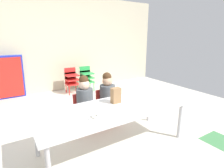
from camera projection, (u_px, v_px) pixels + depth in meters
The scene contains 12 objects.
ground_plane at pixel (97, 128), 3.06m from camera, with size 6.67×5.07×0.02m.
back_wall at pixel (53, 44), 4.81m from camera, with size 6.67×0.10×2.57m, color beige.
craft_table at pixel (114, 110), 2.41m from camera, with size 2.08×0.79×0.58m.
seated_child_near_camera at pixel (85, 98), 2.84m from camera, with size 0.32×0.31×0.92m.
seated_child_middle_seat at pixel (107, 94), 3.05m from camera, with size 0.32×0.32×0.92m.
kid_chair_red_stack at pixel (72, 79), 4.80m from camera, with size 0.32×0.30×0.68m.
kid_chair_green_stack at pixel (86, 77), 5.02m from camera, with size 0.32×0.30×0.68m.
folded_activity_table at pixel (3, 79), 4.20m from camera, with size 0.90×0.29×1.09m.
paper_bag_brown at pixel (116, 95), 2.54m from camera, with size 0.13×0.09×0.22m, color #9E754C.
paper_plate_near_edge at pixel (95, 118), 2.09m from camera, with size 0.18×0.18×0.01m, color white.
paper_plate_center_table at pixel (97, 108), 2.37m from camera, with size 0.18×0.18×0.01m, color white.
donut_powdered_on_plate at pixel (95, 116), 2.09m from camera, with size 0.10×0.10×0.03m, color white.
Camera 1 is at (-1.25, -2.49, 1.51)m, focal length 28.74 mm.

